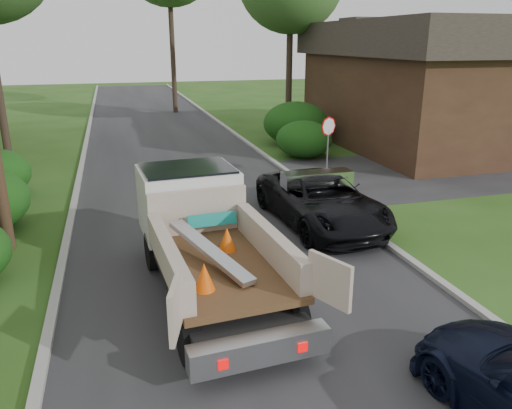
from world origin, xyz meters
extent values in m
plane|color=#294B15|center=(0.00, 0.00, 0.00)|extent=(120.00, 120.00, 0.00)
cube|color=#28282B|center=(0.00, 10.00, 0.00)|extent=(8.00, 90.00, 0.02)
cube|color=#28282B|center=(12.00, 9.00, 0.01)|extent=(16.00, 7.00, 0.02)
cube|color=#9E9E99|center=(-4.10, 10.00, 0.06)|extent=(0.20, 90.00, 0.12)
cube|color=#9E9E99|center=(4.10, 10.00, 0.06)|extent=(0.20, 90.00, 0.12)
cylinder|color=slate|center=(5.20, 9.00, 1.00)|extent=(0.06, 0.06, 2.00)
cylinder|color=#B20A0A|center=(5.20, 9.00, 2.10)|extent=(0.71, 0.32, 0.76)
cube|color=#3A2317|center=(13.00, 14.00, 2.25)|extent=(9.00, 12.00, 4.50)
cube|color=#332B26|center=(13.00, 14.00, 5.30)|extent=(9.72, 12.96, 1.60)
cube|color=#332B26|center=(13.00, 14.00, 6.10)|extent=(9.72, 1.80, 0.20)
ellipsoid|color=#13450F|center=(5.80, 13.00, 0.85)|extent=(2.60, 2.60, 1.70)
ellipsoid|color=#13450F|center=(6.50, 16.00, 1.10)|extent=(3.38, 3.38, 2.21)
cylinder|color=#2D2119|center=(7.50, 20.00, 4.25)|extent=(0.36, 0.36, 8.50)
cylinder|color=#2D2119|center=(2.00, 30.00, 5.50)|extent=(0.36, 0.36, 11.00)
cylinder|color=black|center=(-1.97, 2.75, 0.45)|extent=(0.36, 0.93, 0.91)
cylinder|color=black|center=(-0.06, 2.88, 0.45)|extent=(0.36, 0.93, 0.91)
cylinder|color=black|center=(-1.71, -1.08, 0.45)|extent=(0.36, 0.93, 0.91)
cylinder|color=black|center=(0.20, -0.95, 0.45)|extent=(0.36, 0.93, 0.91)
cube|color=black|center=(-0.89, 1.00, 0.63)|extent=(2.41, 5.98, 0.24)
cube|color=white|center=(-1.03, 3.12, 1.51)|extent=(2.34, 1.96, 1.57)
cube|color=black|center=(-1.03, 3.12, 2.07)|extent=(2.18, 1.80, 0.56)
cube|color=#472D19|center=(-0.84, 0.29, 1.01)|extent=(2.46, 3.78, 0.12)
cube|color=beige|center=(-0.96, 2.11, 1.57)|extent=(2.22, 0.25, 1.01)
cube|color=beige|center=(-1.85, 0.23, 1.36)|extent=(0.48, 3.44, 0.61)
cube|color=beige|center=(0.17, 0.36, 1.36)|extent=(0.48, 3.44, 0.61)
cube|color=silver|center=(-0.70, -1.87, 0.56)|extent=(2.34, 0.51, 0.45)
cube|color=#B20505|center=(-1.34, -2.10, 0.56)|extent=(0.16, 0.05, 0.16)
cube|color=#B20505|center=(-0.03, -2.01, 0.56)|extent=(0.16, 0.05, 0.16)
cube|color=beige|center=(-1.97, -1.81, 1.46)|extent=(0.33, 0.90, 0.81)
cube|color=beige|center=(0.55, -1.64, 1.46)|extent=(0.44, 0.86, 0.81)
cube|color=silver|center=(-1.05, 0.38, 1.35)|extent=(1.25, 2.54, 0.47)
cone|color=#F2590A|center=(-1.34, -0.65, 1.32)|extent=(0.39, 0.39, 0.50)
cone|color=#F2590A|center=(-0.58, 0.92, 1.32)|extent=(0.39, 0.39, 0.50)
cube|color=#148C84|center=(-0.70, 1.87, 1.42)|extent=(1.11, 0.17, 0.28)
imported|color=black|center=(3.05, 4.50, 0.74)|extent=(2.75, 5.46, 1.48)
camera|label=1|loc=(-2.61, -8.35, 5.18)|focal=35.00mm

